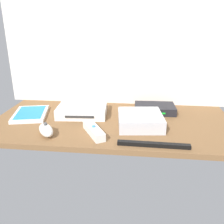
% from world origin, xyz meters
% --- Properties ---
extents(ground_plane, '(1.00, 0.48, 0.02)m').
position_xyz_m(ground_plane, '(0.00, 0.00, -0.01)').
color(ground_plane, brown).
rests_on(ground_plane, ground).
extents(back_wall, '(1.10, 0.01, 0.64)m').
position_xyz_m(back_wall, '(0.00, 0.25, 0.32)').
color(back_wall, silver).
rests_on(back_wall, ground).
extents(game_console, '(0.22, 0.18, 0.04)m').
position_xyz_m(game_console, '(-0.14, 0.06, 0.02)').
color(game_console, white).
rests_on(game_console, ground_plane).
extents(mini_computer, '(0.19, 0.19, 0.05)m').
position_xyz_m(mini_computer, '(0.12, -0.04, 0.03)').
color(mini_computer, silver).
rests_on(mini_computer, ground_plane).
extents(game_case, '(0.18, 0.22, 0.02)m').
position_xyz_m(game_case, '(-0.37, 0.02, 0.01)').
color(game_case, white).
rests_on(game_case, ground_plane).
extents(network_router, '(0.18, 0.13, 0.03)m').
position_xyz_m(network_router, '(0.18, 0.13, 0.02)').
color(network_router, black).
rests_on(network_router, ground_plane).
extents(remote_wand, '(0.11, 0.15, 0.03)m').
position_xyz_m(remote_wand, '(-0.05, -0.13, 0.02)').
color(remote_wand, white).
rests_on(remote_wand, ground_plane).
extents(remote_nunchuk, '(0.09, 0.11, 0.05)m').
position_xyz_m(remote_nunchuk, '(-0.22, -0.16, 0.02)').
color(remote_nunchuk, white).
rests_on(remote_nunchuk, ground_plane).
extents(sensor_bar, '(0.24, 0.02, 0.01)m').
position_xyz_m(sensor_bar, '(0.16, -0.20, 0.01)').
color(sensor_bar, black).
rests_on(sensor_bar, ground_plane).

